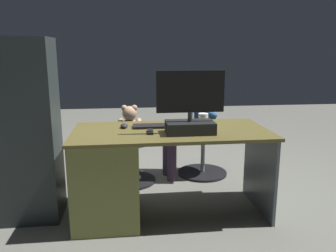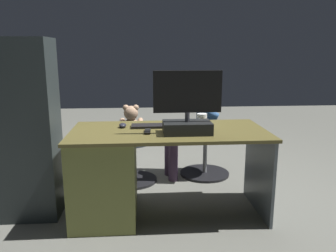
{
  "view_description": "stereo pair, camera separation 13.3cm",
  "coord_description": "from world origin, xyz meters",
  "px_view_note": "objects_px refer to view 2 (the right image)",
  "views": [
    {
      "loc": [
        0.33,
        3.01,
        1.34
      ],
      "look_at": [
        -0.02,
        0.0,
        0.66
      ],
      "focal_mm": 35.97,
      "sensor_mm": 36.0,
      "label": 1
    },
    {
      "loc": [
        0.2,
        3.02,
        1.34
      ],
      "look_at": [
        -0.02,
        0.0,
        0.66
      ],
      "focal_mm": 35.97,
      "sensor_mm": 36.0,
      "label": 2
    }
  ],
  "objects_px": {
    "desk": "(118,171)",
    "teddy_bear": "(131,123)",
    "computer_mouse": "(123,125)",
    "office_chair_teddy": "(132,156)",
    "person": "(198,114)",
    "monitor": "(187,114)",
    "visitor_chair": "(205,151)",
    "tv_remote": "(148,131)",
    "keyboard": "(157,126)",
    "cup": "(202,120)"
  },
  "relations": [
    {
      "from": "cup",
      "to": "teddy_bear",
      "type": "distance_m",
      "value": 0.89
    },
    {
      "from": "keyboard",
      "to": "office_chair_teddy",
      "type": "bearing_deg",
      "value": -69.21
    },
    {
      "from": "visitor_chair",
      "to": "keyboard",
      "type": "bearing_deg",
      "value": 53.45
    },
    {
      "from": "cup",
      "to": "office_chair_teddy",
      "type": "relative_size",
      "value": 0.21
    },
    {
      "from": "person",
      "to": "computer_mouse",
      "type": "bearing_deg",
      "value": 44.23
    },
    {
      "from": "monitor",
      "to": "computer_mouse",
      "type": "height_order",
      "value": "monitor"
    },
    {
      "from": "computer_mouse",
      "to": "cup",
      "type": "relative_size",
      "value": 0.89
    },
    {
      "from": "keyboard",
      "to": "office_chair_teddy",
      "type": "relative_size",
      "value": 0.82
    },
    {
      "from": "keyboard",
      "to": "cup",
      "type": "height_order",
      "value": "cup"
    },
    {
      "from": "desk",
      "to": "teddy_bear",
      "type": "relative_size",
      "value": 4.63
    },
    {
      "from": "visitor_chair",
      "to": "person",
      "type": "height_order",
      "value": "person"
    },
    {
      "from": "keyboard",
      "to": "person",
      "type": "xyz_separation_m",
      "value": [
        -0.47,
        -0.74,
        -0.04
      ]
    },
    {
      "from": "keyboard",
      "to": "cup",
      "type": "distance_m",
      "value": 0.38
    },
    {
      "from": "desk",
      "to": "office_chair_teddy",
      "type": "bearing_deg",
      "value": -97.05
    },
    {
      "from": "computer_mouse",
      "to": "office_chair_teddy",
      "type": "height_order",
      "value": "computer_mouse"
    },
    {
      "from": "office_chair_teddy",
      "to": "computer_mouse",
      "type": "bearing_deg",
      "value": 85.51
    },
    {
      "from": "teddy_bear",
      "to": "person",
      "type": "distance_m",
      "value": 0.71
    },
    {
      "from": "keyboard",
      "to": "person",
      "type": "height_order",
      "value": "person"
    },
    {
      "from": "person",
      "to": "office_chair_teddy",
      "type": "bearing_deg",
      "value": 9.64
    },
    {
      "from": "cup",
      "to": "tv_remote",
      "type": "bearing_deg",
      "value": 21.89
    },
    {
      "from": "office_chair_teddy",
      "to": "person",
      "type": "bearing_deg",
      "value": -170.36
    },
    {
      "from": "monitor",
      "to": "computer_mouse",
      "type": "relative_size",
      "value": 5.39
    },
    {
      "from": "monitor",
      "to": "visitor_chair",
      "type": "height_order",
      "value": "monitor"
    },
    {
      "from": "computer_mouse",
      "to": "person",
      "type": "xyz_separation_m",
      "value": [
        -0.75,
        -0.73,
        -0.05
      ]
    },
    {
      "from": "cup",
      "to": "tv_remote",
      "type": "height_order",
      "value": "cup"
    },
    {
      "from": "desk",
      "to": "office_chair_teddy",
      "type": "xyz_separation_m",
      "value": [
        -0.09,
        -0.73,
        -0.11
      ]
    },
    {
      "from": "monitor",
      "to": "tv_remote",
      "type": "height_order",
      "value": "monitor"
    },
    {
      "from": "office_chair_teddy",
      "to": "person",
      "type": "height_order",
      "value": "person"
    },
    {
      "from": "tv_remote",
      "to": "visitor_chair",
      "type": "bearing_deg",
      "value": -120.9
    },
    {
      "from": "monitor",
      "to": "keyboard",
      "type": "relative_size",
      "value": 1.23
    },
    {
      "from": "tv_remote",
      "to": "keyboard",
      "type": "bearing_deg",
      "value": -109.74
    },
    {
      "from": "visitor_chair",
      "to": "person",
      "type": "relative_size",
      "value": 0.47
    },
    {
      "from": "person",
      "to": "tv_remote",
      "type": "bearing_deg",
      "value": 59.3
    },
    {
      "from": "monitor",
      "to": "teddy_bear",
      "type": "height_order",
      "value": "monitor"
    },
    {
      "from": "office_chair_teddy",
      "to": "keyboard",
      "type": "bearing_deg",
      "value": 110.79
    },
    {
      "from": "office_chair_teddy",
      "to": "teddy_bear",
      "type": "height_order",
      "value": "teddy_bear"
    },
    {
      "from": "tv_remote",
      "to": "visitor_chair",
      "type": "height_order",
      "value": "tv_remote"
    },
    {
      "from": "desk",
      "to": "computer_mouse",
      "type": "height_order",
      "value": "computer_mouse"
    },
    {
      "from": "keyboard",
      "to": "office_chair_teddy",
      "type": "xyz_separation_m",
      "value": [
        0.23,
        -0.62,
        -0.46
      ]
    },
    {
      "from": "desk",
      "to": "monitor",
      "type": "bearing_deg",
      "value": 167.75
    },
    {
      "from": "teddy_bear",
      "to": "person",
      "type": "height_order",
      "value": "person"
    },
    {
      "from": "computer_mouse",
      "to": "person",
      "type": "height_order",
      "value": "person"
    },
    {
      "from": "keyboard",
      "to": "tv_remote",
      "type": "height_order",
      "value": "keyboard"
    },
    {
      "from": "tv_remote",
      "to": "computer_mouse",
      "type": "bearing_deg",
      "value": -40.5
    },
    {
      "from": "teddy_bear",
      "to": "desk",
      "type": "bearing_deg",
      "value": 83.07
    },
    {
      "from": "keyboard",
      "to": "tv_remote",
      "type": "distance_m",
      "value": 0.21
    },
    {
      "from": "tv_remote",
      "to": "office_chair_teddy",
      "type": "xyz_separation_m",
      "value": [
        0.15,
        -0.81,
        -0.46
      ]
    },
    {
      "from": "cup",
      "to": "visitor_chair",
      "type": "relative_size",
      "value": 0.2
    },
    {
      "from": "monitor",
      "to": "tv_remote",
      "type": "relative_size",
      "value": 3.45
    },
    {
      "from": "tv_remote",
      "to": "teddy_bear",
      "type": "xyz_separation_m",
      "value": [
        0.15,
        -0.82,
        -0.11
      ]
    }
  ]
}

